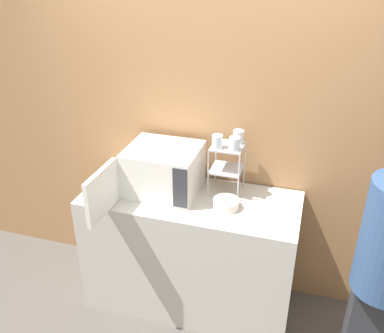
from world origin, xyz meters
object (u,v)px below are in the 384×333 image
(microwave, at_px, (161,171))
(glass_front_right, at_px, (234,144))
(dish_rack, at_px, (227,159))
(bowl, at_px, (226,204))
(glass_back_right, at_px, (238,137))
(glass_front_left, at_px, (217,142))

(microwave, xyz_separation_m, glass_front_right, (0.50, 0.07, 0.24))
(microwave, distance_m, glass_front_right, 0.55)
(dish_rack, distance_m, bowl, 0.31)
(microwave, bearing_deg, bowl, -9.72)
(glass_back_right, relative_size, glass_front_right, 1.00)
(bowl, bearing_deg, glass_front_left, 125.23)
(glass_front_right, bearing_deg, microwave, -172.23)
(glass_front_right, bearing_deg, bowl, -92.72)
(glass_front_left, bearing_deg, microwave, -169.52)
(microwave, xyz_separation_m, glass_back_right, (0.50, 0.19, 0.24))
(microwave, height_order, glass_front_left, glass_front_left)
(glass_front_left, bearing_deg, bowl, -54.77)
(glass_front_left, relative_size, glass_back_right, 1.00)
(microwave, relative_size, glass_back_right, 8.90)
(glass_front_left, bearing_deg, glass_back_right, 45.10)
(microwave, height_order, glass_front_right, glass_front_right)
(glass_front_right, relative_size, bowl, 0.53)
(microwave, height_order, glass_back_right, glass_back_right)
(microwave, xyz_separation_m, bowl, (0.49, -0.08, -0.13))
(microwave, distance_m, glass_front_left, 0.45)
(dish_rack, bearing_deg, glass_back_right, 46.76)
(dish_rack, bearing_deg, bowl, -76.61)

